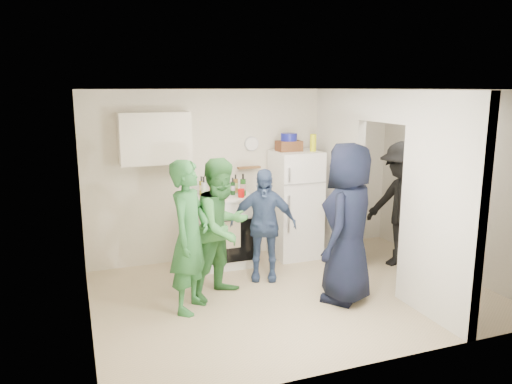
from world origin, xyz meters
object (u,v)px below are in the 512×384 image
at_px(person_green_center, 222,228).
at_px(person_navy, 348,223).
at_px(stove, 223,230).
at_px(person_nook, 402,206).
at_px(person_denim, 263,225).
at_px(blue_bowl, 289,137).
at_px(fridge, 295,204).
at_px(person_green_left, 190,237).
at_px(wicker_basket, 289,146).
at_px(yellow_cup_stack_top, 313,143).

relative_size(person_green_center, person_navy, 0.90).
bearing_deg(person_navy, stove, -100.63).
bearing_deg(person_nook, person_denim, -111.88).
bearing_deg(blue_bowl, stove, -178.89).
relative_size(fridge, person_green_left, 0.92).
bearing_deg(wicker_basket, yellow_cup_stack_top, -25.11).
xyz_separation_m(wicker_basket, yellow_cup_stack_top, (0.32, -0.15, 0.05)).
bearing_deg(fridge, wicker_basket, 153.43).
xyz_separation_m(fridge, person_navy, (-0.10, -1.68, 0.15)).
bearing_deg(blue_bowl, person_nook, -37.66).
bearing_deg(person_navy, fridge, -135.26).
xyz_separation_m(yellow_cup_stack_top, person_nook, (0.98, -0.86, -0.83)).
height_order(blue_bowl, person_green_left, blue_bowl).
bearing_deg(person_navy, yellow_cup_stack_top, -143.30).
bearing_deg(yellow_cup_stack_top, fridge, 155.56).
bearing_deg(person_denim, person_navy, -31.66).
xyz_separation_m(fridge, person_green_center, (-1.45, -1.03, 0.05)).
bearing_deg(person_green_center, fridge, 5.51).
height_order(yellow_cup_stack_top, person_green_center, yellow_cup_stack_top).
bearing_deg(person_denim, person_green_center, -130.71).
bearing_deg(yellow_cup_stack_top, blue_bowl, 154.89).
xyz_separation_m(wicker_basket, person_green_center, (-1.35, -1.08, -0.82)).
bearing_deg(person_green_center, person_denim, -3.48).
xyz_separation_m(stove, person_green_left, (-0.78, -1.33, 0.37)).
height_order(stove, wicker_basket, wicker_basket).
height_order(person_green_left, person_green_center, person_green_left).
relative_size(wicker_basket, person_nook, 0.20).
distance_m(wicker_basket, person_green_left, 2.41).
height_order(stove, person_denim, person_denim).
bearing_deg(blue_bowl, yellow_cup_stack_top, -25.11).
bearing_deg(wicker_basket, person_nook, -37.66).
distance_m(wicker_basket, person_denim, 1.39).
bearing_deg(person_green_center, person_green_left, -179.50).
bearing_deg(yellow_cup_stack_top, wicker_basket, 154.89).
xyz_separation_m(wicker_basket, person_green_left, (-1.82, -1.35, -0.80)).
distance_m(person_green_center, person_nook, 2.66).
bearing_deg(yellow_cup_stack_top, person_green_center, -150.88).
distance_m(person_green_center, person_navy, 1.50).
bearing_deg(fridge, person_nook, -38.46).
height_order(person_green_center, person_denim, person_green_center).
bearing_deg(person_green_left, yellow_cup_stack_top, -23.46).
height_order(yellow_cup_stack_top, person_green_left, yellow_cup_stack_top).
distance_m(person_denim, person_nook, 2.02).
xyz_separation_m(fridge, person_denim, (-0.80, -0.71, -0.05)).
bearing_deg(person_denim, person_nook, 15.74).
distance_m(stove, person_green_left, 1.59).
distance_m(wicker_basket, yellow_cup_stack_top, 0.36).
bearing_deg(blue_bowl, person_green_left, -143.31).
bearing_deg(person_denim, fridge, 64.47).
distance_m(yellow_cup_stack_top, person_navy, 1.79).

